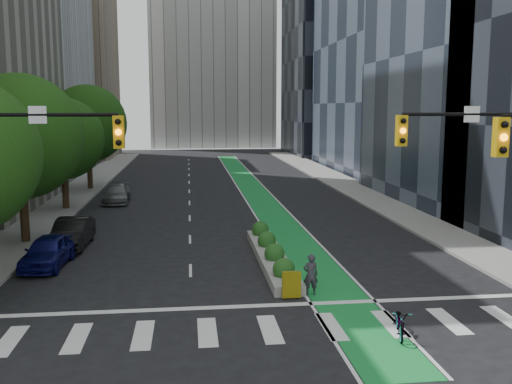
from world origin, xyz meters
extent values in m
plane|color=black|center=(0.00, 0.00, 0.00)|extent=(160.00, 160.00, 0.00)
cube|color=gray|center=(-11.80, 25.00, 0.07)|extent=(3.60, 90.00, 0.15)
cube|color=gray|center=(11.80, 25.00, 0.07)|extent=(3.60, 90.00, 0.15)
cube|color=#188637|center=(3.00, 30.00, 0.01)|extent=(2.20, 70.00, 0.01)
cube|color=tan|center=(-20.00, 66.00, 13.00)|extent=(14.00, 16.00, 26.00)
cube|color=black|center=(20.00, 68.00, 14.00)|extent=(14.00, 18.00, 28.00)
cylinder|color=black|center=(-11.00, 12.00, 2.52)|extent=(0.44, 0.44, 5.04)
sphere|color=#0E400D|center=(-11.00, 12.00, 5.58)|extent=(6.40, 6.40, 6.40)
cylinder|color=black|center=(-11.00, 22.00, 2.24)|extent=(0.44, 0.44, 4.48)
sphere|color=#0E400D|center=(-11.00, 22.00, 4.96)|extent=(5.60, 5.60, 5.60)
cylinder|color=black|center=(-11.00, 32.00, 2.58)|extent=(0.44, 0.44, 5.15)
sphere|color=#0E400D|center=(-11.00, 32.00, 5.70)|extent=(6.60, 6.60, 6.60)
cylinder|color=black|center=(-7.45, 0.50, 6.80)|extent=(5.50, 0.12, 0.12)
cube|color=gold|center=(-4.70, 0.50, 6.25)|extent=(0.34, 0.28, 1.05)
sphere|color=orange|center=(-4.70, 0.34, 6.25)|extent=(0.20, 0.20, 0.20)
cube|color=white|center=(-7.17, 0.47, 6.80)|extent=(0.55, 0.04, 0.55)
cylinder|color=black|center=(7.45, 0.50, 6.80)|extent=(5.50, 0.12, 0.12)
cube|color=gold|center=(4.70, 0.50, 6.25)|extent=(0.34, 0.28, 1.05)
sphere|color=orange|center=(4.70, 0.34, 6.25)|extent=(0.20, 0.20, 0.20)
cube|color=white|center=(7.17, 0.47, 6.80)|extent=(0.55, 0.04, 0.55)
cube|color=gold|center=(5.70, -4.00, 6.25)|extent=(0.34, 0.28, 1.05)
sphere|color=orange|center=(5.70, -4.16, 6.25)|extent=(0.20, 0.20, 0.20)
cube|color=gray|center=(1.20, 7.00, 0.20)|extent=(1.20, 10.00, 0.40)
cube|color=yellow|center=(1.20, 1.80, 0.55)|extent=(0.70, 0.12, 1.00)
sphere|color=#194C19|center=(1.20, 3.50, 0.65)|extent=(0.90, 0.90, 0.90)
sphere|color=#194C19|center=(1.20, 6.00, 0.65)|extent=(0.90, 0.90, 0.90)
sphere|color=#194C19|center=(1.20, 8.50, 0.65)|extent=(0.90, 0.90, 0.90)
sphere|color=#194C19|center=(1.20, 11.00, 0.65)|extent=(0.90, 0.90, 0.90)
imported|color=gray|center=(3.92, -2.00, 0.45)|extent=(1.02, 1.81, 0.90)
imported|color=#332F39|center=(2.00, 2.19, 0.79)|extent=(0.60, 0.41, 1.58)
imported|color=#0E0F54|center=(-8.78, 7.36, 0.70)|extent=(1.97, 4.24, 1.41)
imported|color=black|center=(-8.44, 10.92, 0.74)|extent=(1.69, 4.51, 1.47)
imported|color=slate|center=(-7.89, 24.80, 0.66)|extent=(1.96, 4.59, 1.32)
camera|label=1|loc=(-2.49, -18.21, 7.01)|focal=40.00mm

